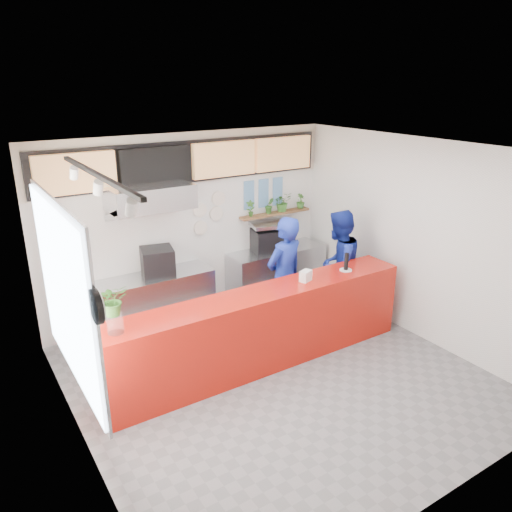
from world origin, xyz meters
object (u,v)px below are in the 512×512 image
panini_oven (158,262)px  espresso_machine (270,240)px  pepper_mill (346,261)px  staff_center (284,278)px  staff_right (338,266)px  service_counter (262,329)px

panini_oven → espresso_machine: (2.10, 0.00, -0.02)m
espresso_machine → pepper_mill: bearing=-74.3°
panini_oven → staff_center: 1.96m
espresso_machine → staff_center: staff_center is taller
staff_center → espresso_machine: bearing=-126.0°
espresso_machine → pepper_mill: 1.82m
espresso_machine → pepper_mill: (0.11, -1.81, 0.14)m
espresso_machine → staff_center: size_ratio=0.33×
panini_oven → espresso_machine: 2.10m
pepper_mill → espresso_machine: bearing=93.4°
staff_right → pepper_mill: bearing=37.9°
service_counter → pepper_mill: 1.63m
service_counter → panini_oven: (-0.74, 1.80, 0.56)m
service_counter → staff_right: bearing=16.9°
service_counter → espresso_machine: bearing=52.8°
service_counter → panini_oven: 2.02m
service_counter → staff_right: (1.83, 0.55, 0.37)m
service_counter → espresso_machine: (1.37, 1.80, 0.55)m
panini_oven → pepper_mill: (2.21, -1.81, 0.13)m
staff_right → service_counter: bearing=-3.2°
service_counter → espresso_machine: size_ratio=7.28×
staff_center → service_counter: bearing=25.3°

